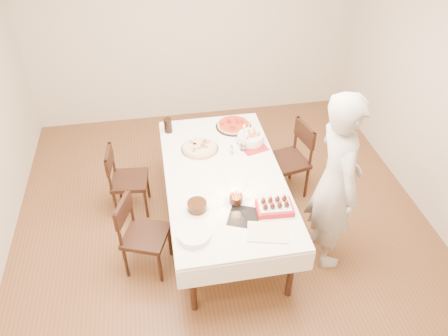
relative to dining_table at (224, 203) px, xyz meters
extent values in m
plane|color=brown|center=(0.00, -0.10, -0.38)|extent=(5.00, 5.00, 0.00)
cube|color=beige|center=(0.00, 2.40, 0.98)|extent=(4.50, 0.04, 2.70)
cube|color=white|center=(0.00, 0.00, 0.00)|extent=(1.91, 2.42, 0.75)
imported|color=#BAB6B0|center=(0.94, -0.49, 0.55)|extent=(0.44, 0.67, 1.85)
cylinder|color=beige|center=(-0.18, 0.46, 0.40)|extent=(0.51, 0.51, 0.04)
cylinder|color=red|center=(0.26, 0.82, 0.40)|extent=(0.54, 0.54, 0.04)
cube|color=#B21E1E|center=(0.39, 0.41, 0.38)|extent=(0.32, 0.32, 0.01)
cylinder|color=white|center=(0.38, 0.50, 0.43)|extent=(0.34, 0.34, 0.09)
cylinder|color=white|center=(0.28, 0.38, 0.54)|extent=(0.08, 0.08, 0.33)
cylinder|color=black|center=(-0.48, 0.85, 0.46)|extent=(0.09, 0.09, 0.17)
cylinder|color=#331B0C|center=(-0.32, -0.44, 0.42)|extent=(0.24, 0.24, 0.09)
cube|color=black|center=(0.07, -0.60, 0.38)|extent=(0.35, 0.35, 0.01)
cylinder|color=#361A0E|center=(0.04, -0.40, 0.45)|extent=(0.15, 0.15, 0.13)
cube|color=beige|center=(0.23, -0.82, 0.38)|extent=(0.39, 0.31, 0.03)
cylinder|color=white|center=(-0.39, -0.76, 0.40)|extent=(0.29, 0.29, 0.06)
cylinder|color=white|center=(-0.38, -0.78, 0.38)|extent=(0.26, 0.26, 0.01)
camera|label=1|loc=(-0.58, -3.24, 3.13)|focal=35.00mm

